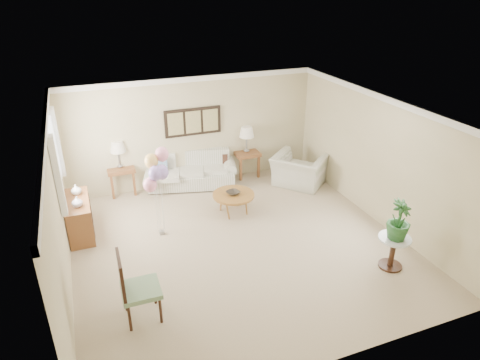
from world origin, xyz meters
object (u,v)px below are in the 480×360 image
(sofa, at_px, (191,173))
(coffee_table, at_px, (234,195))
(accent_chair, at_px, (134,286))
(armchair, at_px, (299,170))
(balloon_cluster, at_px, (156,170))

(sofa, xyz_separation_m, coffee_table, (0.48, -1.65, 0.09))
(sofa, height_order, accent_chair, accent_chair)
(coffee_table, xyz_separation_m, armchair, (1.95, 0.72, -0.04))
(sofa, height_order, coffee_table, sofa)
(sofa, relative_size, accent_chair, 2.16)
(sofa, bearing_deg, accent_chair, -115.44)
(coffee_table, distance_m, armchair, 2.08)
(accent_chair, distance_m, balloon_cluster, 2.43)
(balloon_cluster, bearing_deg, armchair, 15.87)
(armchair, relative_size, balloon_cluster, 0.65)
(armchair, height_order, accent_chair, accent_chair)
(armchair, height_order, balloon_cluster, balloon_cluster)
(accent_chair, xyz_separation_m, balloon_cluster, (0.81, 2.15, 0.81))
(sofa, xyz_separation_m, accent_chair, (-1.95, -4.09, 0.26))
(armchair, distance_m, balloon_cluster, 3.85)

